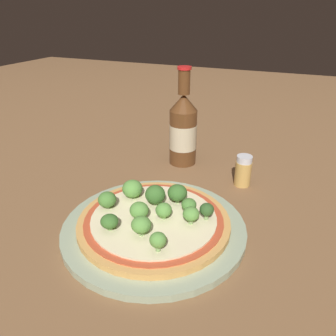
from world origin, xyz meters
name	(u,v)px	position (x,y,z in m)	size (l,w,h in m)	color
ground_plane	(146,221)	(0.00, 0.00, 0.00)	(3.00, 3.00, 0.00)	brown
plate	(154,227)	(-0.02, -0.02, 0.01)	(0.29, 0.29, 0.01)	#93A384
pizza	(154,221)	(-0.02, -0.02, 0.02)	(0.24, 0.24, 0.01)	tan
broccoli_floret_0	(109,221)	(-0.07, 0.02, 0.04)	(0.03, 0.03, 0.02)	#7A9E5B
broccoli_floret_1	(191,214)	(-0.01, -0.08, 0.04)	(0.03, 0.03, 0.03)	#7A9E5B
broccoli_floret_2	(207,210)	(0.01, -0.10, 0.04)	(0.02, 0.02, 0.03)	#7A9E5B
broccoli_floret_3	(164,210)	(-0.02, -0.04, 0.04)	(0.03, 0.03, 0.03)	#7A9E5B
broccoli_floret_4	(107,200)	(-0.02, 0.06, 0.04)	(0.03, 0.03, 0.03)	#7A9E5B
broccoli_floret_5	(141,225)	(-0.07, -0.03, 0.04)	(0.03, 0.03, 0.03)	#7A9E5B
broccoli_floret_6	(132,189)	(0.02, 0.04, 0.04)	(0.03, 0.03, 0.03)	#7A9E5B
broccoli_floret_7	(189,205)	(0.01, -0.07, 0.04)	(0.02, 0.02, 0.03)	#7A9E5B
broccoli_floret_8	(158,240)	(-0.09, -0.06, 0.04)	(0.02, 0.02, 0.03)	#7A9E5B
broccoli_floret_9	(155,195)	(0.02, -0.01, 0.05)	(0.03, 0.03, 0.03)	#7A9E5B
broccoli_floret_10	(139,210)	(-0.03, -0.01, 0.04)	(0.03, 0.03, 0.03)	#7A9E5B
broccoli_floret_11	(177,193)	(0.04, -0.04, 0.04)	(0.03, 0.03, 0.03)	#7A9E5B
beer_bottle	(183,129)	(0.24, 0.03, 0.08)	(0.06, 0.06, 0.21)	#563319
pepper_shaker	(243,171)	(0.19, -0.12, 0.03)	(0.03, 0.03, 0.06)	tan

